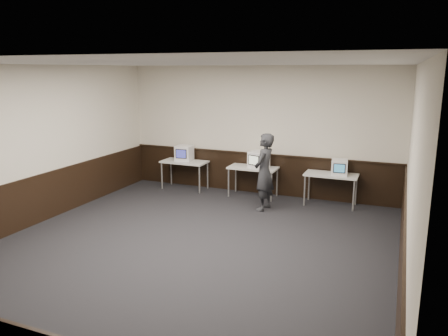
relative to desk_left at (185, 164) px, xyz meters
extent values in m
plane|color=black|center=(1.90, -3.60, -0.68)|extent=(8.00, 8.00, 0.00)
plane|color=white|center=(1.90, -3.60, 2.52)|extent=(8.00, 8.00, 0.00)
plane|color=beige|center=(1.90, 0.40, 0.92)|extent=(7.00, 0.00, 7.00)
plane|color=beige|center=(-1.60, -3.60, 0.92)|extent=(0.00, 8.00, 8.00)
plane|color=beige|center=(5.40, -3.60, 0.92)|extent=(0.00, 8.00, 8.00)
cube|color=black|center=(1.90, 0.38, -0.18)|extent=(6.98, 0.04, 1.00)
cube|color=black|center=(-1.58, -3.60, -0.18)|extent=(0.04, 7.98, 1.00)
cube|color=black|center=(5.38, -3.60, -0.18)|extent=(0.04, 7.98, 1.00)
cube|color=black|center=(1.90, 0.36, 0.34)|extent=(6.98, 0.06, 0.04)
cube|color=silver|center=(0.00, 0.00, 0.05)|extent=(1.20, 0.60, 0.04)
cylinder|color=#999999|center=(-0.55, -0.25, -0.32)|extent=(0.04, 0.04, 0.71)
cylinder|color=#999999|center=(0.55, -0.25, -0.32)|extent=(0.04, 0.04, 0.71)
cylinder|color=#999999|center=(-0.55, 0.25, -0.32)|extent=(0.04, 0.04, 0.71)
cylinder|color=#999999|center=(0.55, 0.25, -0.32)|extent=(0.04, 0.04, 0.71)
cube|color=silver|center=(1.90, 0.00, 0.05)|extent=(1.20, 0.60, 0.04)
cylinder|color=#999999|center=(1.35, -0.25, -0.32)|extent=(0.04, 0.04, 0.71)
cylinder|color=#999999|center=(2.45, -0.25, -0.32)|extent=(0.04, 0.04, 0.71)
cylinder|color=#999999|center=(1.35, 0.25, -0.32)|extent=(0.04, 0.04, 0.71)
cylinder|color=#999999|center=(2.45, 0.25, -0.32)|extent=(0.04, 0.04, 0.71)
cube|color=silver|center=(3.80, 0.00, 0.05)|extent=(1.20, 0.60, 0.04)
cylinder|color=#999999|center=(3.25, -0.25, -0.32)|extent=(0.04, 0.04, 0.71)
cylinder|color=#999999|center=(4.35, -0.25, -0.32)|extent=(0.04, 0.04, 0.71)
cylinder|color=#999999|center=(3.25, 0.25, -0.32)|extent=(0.04, 0.04, 0.71)
cylinder|color=#999999|center=(4.35, 0.25, -0.32)|extent=(0.04, 0.04, 0.71)
cube|color=white|center=(-0.02, 0.04, 0.27)|extent=(0.44, 0.46, 0.40)
cube|color=black|center=(0.00, -0.17, 0.29)|extent=(0.30, 0.04, 0.24)
cube|color=#34379A|center=(0.00, -0.18, 0.29)|extent=(0.26, 0.03, 0.20)
cube|color=white|center=(2.05, -0.03, 0.27)|extent=(0.51, 0.52, 0.41)
cube|color=black|center=(1.99, -0.23, 0.29)|extent=(0.30, 0.10, 0.24)
cube|color=beige|center=(1.99, -0.24, 0.29)|extent=(0.25, 0.08, 0.20)
cube|color=white|center=(3.98, -0.03, 0.25)|extent=(0.40, 0.41, 0.36)
cube|color=black|center=(4.00, -0.21, 0.27)|extent=(0.27, 0.05, 0.21)
cube|color=teal|center=(4.00, -0.22, 0.27)|extent=(0.23, 0.03, 0.18)
imported|color=#26272C|center=(2.46, -0.90, 0.19)|extent=(0.49, 0.68, 1.74)
camera|label=1|loc=(5.24, -9.97, 2.43)|focal=35.00mm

